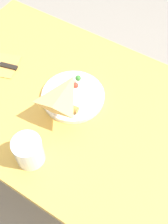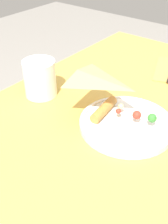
% 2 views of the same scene
% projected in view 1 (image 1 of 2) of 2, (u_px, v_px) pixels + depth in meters
% --- Properties ---
extents(ground_plane, '(6.00, 6.00, 0.00)m').
position_uv_depth(ground_plane, '(81.00, 180.00, 1.59)').
color(ground_plane, gray).
extents(dining_table, '(1.18, 0.69, 0.74)m').
position_uv_depth(dining_table, '(80.00, 123.00, 1.07)').
color(dining_table, gold).
rests_on(dining_table, ground_plane).
extents(plate_pizza, '(0.22, 0.22, 0.05)m').
position_uv_depth(plate_pizza, '(73.00, 95.00, 0.98)').
color(plate_pizza, white).
rests_on(plate_pizza, dining_table).
extents(milk_glass, '(0.09, 0.09, 0.10)m').
position_uv_depth(milk_glass, '(29.00, 151.00, 0.83)').
color(milk_glass, white).
rests_on(milk_glass, dining_table).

